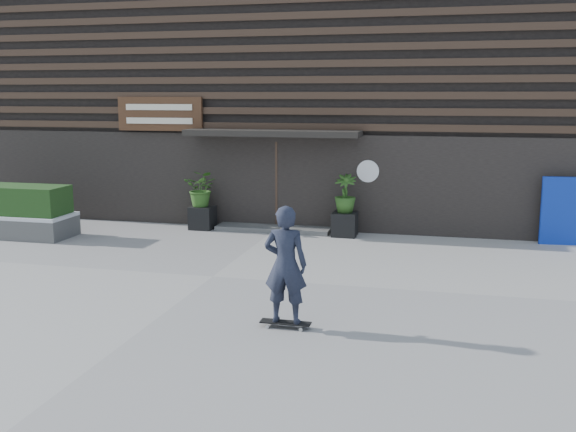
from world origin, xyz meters
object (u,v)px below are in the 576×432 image
(planter_pot_left, at_px, (202,218))
(skateboarder, at_px, (285,265))
(planter_pot_right, at_px, (345,224))
(raised_bed, at_px, (6,225))

(planter_pot_left, relative_size, skateboarder, 0.32)
(planter_pot_right, distance_m, raised_bed, 8.57)
(planter_pot_left, relative_size, raised_bed, 0.17)
(planter_pot_right, xyz_separation_m, skateboarder, (0.19, -6.88, 0.69))
(planter_pot_right, relative_size, skateboarder, 0.32)
(planter_pot_left, bearing_deg, raised_bed, -156.60)
(planter_pot_right, height_order, skateboarder, skateboarder)
(planter_pot_right, bearing_deg, skateboarder, -88.44)
(raised_bed, xyz_separation_m, skateboarder, (8.52, -4.91, 0.74))
(skateboarder, bearing_deg, planter_pot_right, 91.56)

